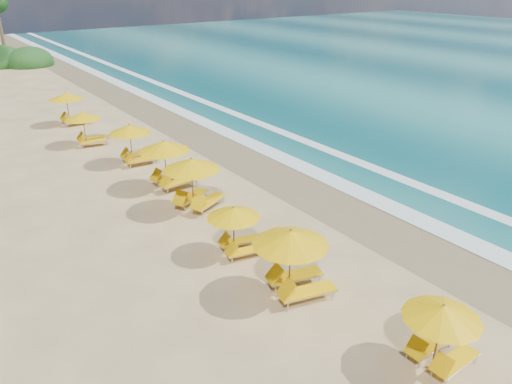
% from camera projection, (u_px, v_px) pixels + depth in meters
% --- Properties ---
extents(ground, '(160.00, 160.00, 0.00)m').
position_uv_depth(ground, '(256.00, 218.00, 20.97)').
color(ground, tan).
rests_on(ground, ground).
extents(wet_sand, '(4.00, 160.00, 0.01)m').
position_uv_depth(wet_sand, '(325.00, 195.00, 23.09)').
color(wet_sand, olive).
rests_on(wet_sand, ground).
extents(surf_foam, '(4.00, 160.00, 0.01)m').
position_uv_depth(surf_foam, '(365.00, 182.00, 24.51)').
color(surf_foam, white).
rests_on(surf_foam, ground).
extents(station_2, '(2.23, 2.06, 2.05)m').
position_uv_depth(station_2, '(442.00, 330.00, 12.64)').
color(station_2, olive).
rests_on(station_2, ground).
extents(station_3, '(3.04, 2.94, 2.46)m').
position_uv_depth(station_3, '(295.00, 258.00, 15.41)').
color(station_3, olive).
rests_on(station_3, ground).
extents(station_4, '(2.43, 2.34, 1.99)m').
position_uv_depth(station_4, '(238.00, 227.00, 17.82)').
color(station_4, olive).
rests_on(station_4, ground).
extents(station_5, '(3.28, 3.26, 2.50)m').
position_uv_depth(station_5, '(195.00, 180.00, 21.17)').
color(station_5, olive).
rests_on(station_5, ground).
extents(station_6, '(2.72, 2.53, 2.46)m').
position_uv_depth(station_6, '(169.00, 161.00, 23.38)').
color(station_6, olive).
rests_on(station_6, ground).
extents(station_7, '(2.59, 2.43, 2.27)m').
position_uv_depth(station_7, '(134.00, 141.00, 26.38)').
color(station_7, olive).
rests_on(station_7, ground).
extents(station_8, '(2.48, 2.35, 2.11)m').
position_uv_depth(station_8, '(87.00, 126.00, 29.31)').
color(station_8, olive).
rests_on(station_8, ground).
extents(station_9, '(2.49, 2.31, 2.28)m').
position_uv_depth(station_9, '(70.00, 106.00, 33.30)').
color(station_9, olive).
rests_on(station_9, ground).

